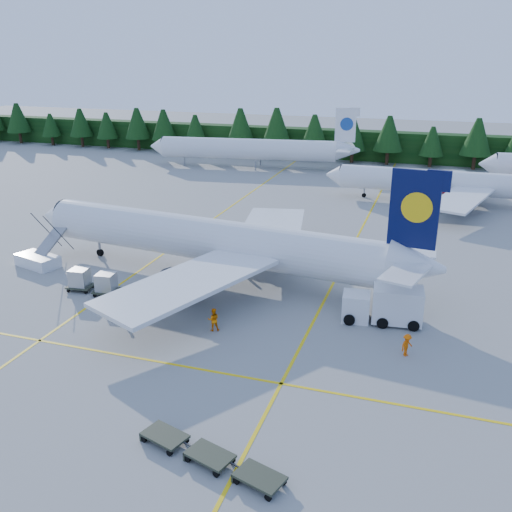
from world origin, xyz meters
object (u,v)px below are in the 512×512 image
(airliner_navy, at_px, (202,239))
(service_truck, at_px, (383,305))
(airliner_red, at_px, (438,182))
(airstairs, at_px, (40,257))

(airliner_navy, height_order, service_truck, airliner_navy)
(airliner_navy, bearing_deg, airliner_red, 66.42)
(airliner_navy, relative_size, service_truck, 6.35)
(service_truck, bearing_deg, airstairs, 170.05)
(airliner_red, bearing_deg, airstairs, -133.84)
(service_truck, bearing_deg, airliner_navy, 157.77)
(airstairs, bearing_deg, service_truck, 12.09)
(airliner_red, relative_size, airstairs, 5.00)
(airliner_navy, distance_m, service_truck, 19.70)
(airliner_red, bearing_deg, airliner_navy, -120.04)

